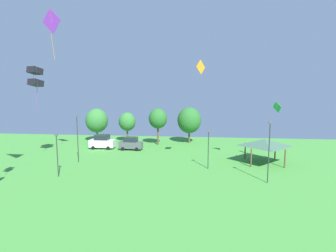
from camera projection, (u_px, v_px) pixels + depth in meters
name	position (u px, v px, depth m)	size (l,w,h in m)	color
kite_flying_0	(277.00, 107.00, 37.92)	(0.69, 1.69, 1.74)	green
kite_flying_1	(35.00, 77.00, 38.49)	(2.05, 2.15, 6.46)	black
kite_flying_2	(52.00, 22.00, 37.25)	(3.35, 1.09, 7.03)	purple
kite_flying_4	(201.00, 67.00, 35.51)	(1.21, 1.62, 1.99)	orange
parked_car_leftmost	(102.00, 142.00, 48.58)	(4.59, 2.11, 2.63)	silver
parked_car_second_from_left	(131.00, 144.00, 47.56)	(4.21, 2.06, 2.35)	#4C5156
park_pavilion	(264.00, 143.00, 38.42)	(5.90, 5.94, 3.60)	brown
light_post_0	(78.00, 136.00, 38.75)	(0.36, 0.20, 7.06)	#2D2D33
light_post_1	(208.00, 147.00, 35.55)	(0.36, 0.20, 5.31)	#2D2D33
light_post_2	(269.00, 149.00, 29.79)	(0.36, 0.20, 7.15)	#2D2D33
light_post_3	(57.00, 152.00, 32.17)	(0.36, 0.20, 5.34)	#2D2D33
treeline_tree_0	(97.00, 121.00, 55.20)	(4.64, 4.64, 7.03)	brown
treeline_tree_1	(127.00, 122.00, 55.33)	(3.56, 3.56, 6.20)	brown
treeline_tree_2	(158.00, 119.00, 51.81)	(3.64, 3.64, 7.25)	brown
treeline_tree_3	(189.00, 120.00, 53.75)	(4.86, 4.86, 7.38)	brown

